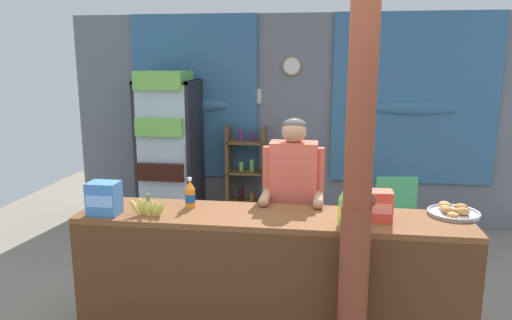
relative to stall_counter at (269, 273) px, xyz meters
The scene contains 14 objects.
ground_plane 1.11m from the stall_counter, 88.36° to the left, with size 8.18×8.18×0.00m, color gray.
back_wall_curtained 2.96m from the stall_counter, 88.97° to the left, with size 5.66×0.22×2.56m.
stall_counter is the anchor object (origin of this frame).
timber_post 0.83m from the stall_counter, 28.80° to the right, with size 0.20×0.18×2.37m.
drink_fridge 2.83m from the stall_counter, 121.67° to the left, with size 0.66×0.74×1.90m.
bottle_shelf_rack 2.65m from the stall_counter, 102.44° to the left, with size 0.48×0.28×1.23m.
plastic_lawn_chair 2.23m from the stall_counter, 61.05° to the left, with size 0.50×0.50×0.86m.
shopkeeper 0.70m from the stall_counter, 77.44° to the left, with size 0.48×0.42×1.59m.
soda_bottle_lime_soda 0.71m from the stall_counter, ahead, with size 0.09×0.09×0.29m.
soda_bottle_orange_soda 0.79m from the stall_counter, 161.58° to the left, with size 0.07×0.07×0.22m.
snack_box_crackers 0.88m from the stall_counter, ahead, with size 0.17×0.14×0.21m.
snack_box_biscuit 1.25m from the stall_counter, behind, with size 0.21×0.16×0.23m.
pastry_tray 1.35m from the stall_counter, 12.52° to the left, with size 0.35×0.35×0.07m.
banana_bunch 0.95m from the stall_counter, behind, with size 0.26×0.07×0.16m.
Camera 1 is at (0.32, -2.76, 2.04)m, focal length 34.03 mm.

